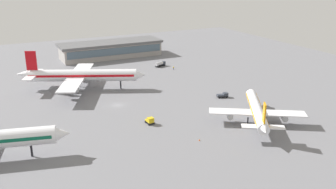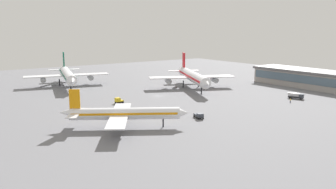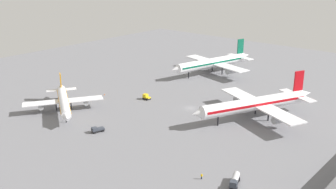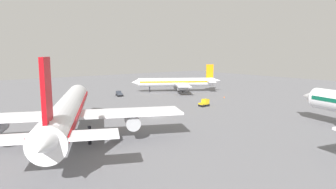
# 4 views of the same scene
# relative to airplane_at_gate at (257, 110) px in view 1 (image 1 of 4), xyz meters

# --- Properties ---
(ground) EXTENTS (288.00, 288.00, 0.00)m
(ground) POSITION_rel_airplane_at_gate_xyz_m (35.89, -36.15, -4.35)
(ground) COLOR slate
(terminal_building) EXTENTS (58.39, 18.48, 8.78)m
(terminal_building) POSITION_rel_airplane_at_gate_xyz_m (12.68, -114.09, 0.13)
(terminal_building) COLOR #9E9993
(terminal_building) RESTS_ON ground
(airplane_at_gate) EXTENTS (29.32, 34.90, 11.95)m
(airplane_at_gate) POSITION_rel_airplane_at_gate_xyz_m (0.00, 0.00, 0.00)
(airplane_at_gate) COLOR white
(airplane_at_gate) RESTS_ON ground
(airplane_distant) EXTENTS (51.13, 42.41, 16.56)m
(airplane_distant) POSITION_rel_airplane_at_gate_xyz_m (43.04, -61.70, 1.67)
(airplane_distant) COLOR white
(airplane_distant) RESTS_ON ground
(fuel_truck) EXTENTS (6.55, 4.17, 2.50)m
(fuel_truck) POSITION_rel_airplane_at_gate_xyz_m (-3.21, -81.21, -2.96)
(fuel_truck) COLOR black
(fuel_truck) RESTS_ON ground
(baggage_tug) EXTENTS (2.35, 3.29, 2.30)m
(baggage_tug) POSITION_rel_airplane_at_gate_xyz_m (32.15, -14.63, -3.19)
(baggage_tug) COLOR black
(baggage_tug) RESTS_ON ground
(pushback_tractor) EXTENTS (4.76, 3.20, 1.90)m
(pushback_tractor) POSITION_rel_airplane_at_gate_xyz_m (-4.59, -25.85, -3.38)
(pushback_tractor) COLOR black
(pushback_tractor) RESTS_ON ground
(ground_crew_worker) EXTENTS (0.54, 0.54, 1.67)m
(ground_crew_worker) POSITION_rel_airplane_at_gate_xyz_m (-6.64, -72.70, -3.50)
(ground_crew_worker) COLOR #1E2338
(ground_crew_worker) RESTS_ON ground
(safety_cone_near_gate) EXTENTS (0.44, 0.44, 0.60)m
(safety_cone_near_gate) POSITION_rel_airplane_at_gate_xyz_m (24.10, 3.59, -4.05)
(safety_cone_near_gate) COLOR #EA590C
(safety_cone_near_gate) RESTS_ON ground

